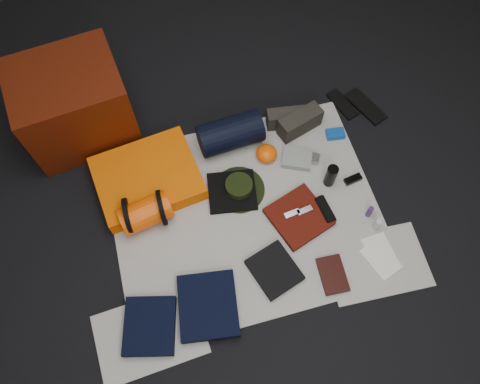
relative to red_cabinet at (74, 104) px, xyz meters
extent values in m
cube|color=black|center=(0.86, -0.88, -0.28)|extent=(4.50, 4.50, 0.02)
cube|color=beige|center=(0.86, -0.88, -0.26)|extent=(1.60, 1.30, 0.01)
cube|color=beige|center=(0.16, -1.43, -0.26)|extent=(0.61, 0.44, 0.00)
cube|color=beige|center=(1.51, -1.38, -0.26)|extent=(0.60, 0.43, 0.00)
cube|color=#4C1405|center=(0.00, 0.00, 0.00)|extent=(0.70, 0.61, 0.53)
cube|color=#F06002|center=(0.33, -0.51, -0.20)|extent=(0.68, 0.58, 0.11)
cylinder|color=#F04D04|center=(0.28, -0.76, -0.17)|extent=(0.33, 0.23, 0.18)
cylinder|color=black|center=(0.18, -0.76, -0.15)|extent=(0.02, 0.22, 0.22)
cylinder|color=black|center=(0.38, -0.76, -0.15)|extent=(0.03, 0.22, 0.22)
cylinder|color=black|center=(0.90, -0.36, -0.15)|extent=(0.42, 0.25, 0.21)
cylinder|color=black|center=(0.86, -0.71, -0.26)|extent=(0.43, 0.43, 0.01)
cylinder|color=black|center=(0.86, -0.71, -0.21)|extent=(0.17, 0.17, 0.07)
cube|color=#2B2821|center=(1.29, -0.32, -0.20)|extent=(0.27, 0.13, 0.13)
cube|color=#2B2821|center=(1.37, -0.38, -0.19)|extent=(0.31, 0.20, 0.15)
cube|color=black|center=(1.72, -0.27, -0.26)|extent=(0.16, 0.27, 0.01)
cube|color=black|center=(1.86, -0.33, -0.26)|extent=(0.22, 0.33, 0.02)
cube|color=black|center=(0.18, -1.39, -0.24)|extent=(0.34, 0.37, 0.05)
cube|color=black|center=(0.51, -1.37, -0.23)|extent=(0.37, 0.41, 0.06)
cube|color=black|center=(0.92, -1.27, -0.24)|extent=(0.31, 0.33, 0.04)
cube|color=black|center=(0.82, -0.72, -0.25)|extent=(0.33, 0.32, 0.03)
cube|color=#4D1108|center=(1.16, -0.99, -0.24)|extent=(0.40, 0.40, 0.04)
ellipsoid|color=#F04D04|center=(1.09, -0.53, -0.22)|extent=(0.15, 0.15, 0.09)
cube|color=gray|center=(1.28, -0.61, -0.24)|extent=(0.23, 0.20, 0.05)
cylinder|color=black|center=(1.42, -0.81, -0.17)|extent=(0.09, 0.09, 0.17)
cylinder|color=black|center=(1.33, -1.00, -0.23)|extent=(0.09, 0.18, 0.07)
cube|color=#A7A6AB|center=(1.36, -0.62, -0.24)|extent=(0.13, 0.11, 0.04)
cube|color=#0F4693|center=(1.58, -0.49, -0.24)|extent=(0.13, 0.09, 0.04)
cylinder|color=#401F65|center=(1.58, -1.08, -0.21)|extent=(0.04, 0.04, 0.10)
cylinder|color=#B3B8B4|center=(1.59, -1.17, -0.21)|extent=(0.04, 0.04, 0.11)
cube|color=black|center=(1.24, -1.38, -0.25)|extent=(0.15, 0.23, 0.03)
cube|color=silver|center=(1.54, -1.37, -0.25)|extent=(0.21, 0.26, 0.01)
cube|color=silver|center=(1.56, -1.31, -0.26)|extent=(0.16, 0.20, 0.01)
cube|color=black|center=(1.57, -0.84, -0.25)|extent=(0.12, 0.06, 0.03)
cube|color=#A7A6AB|center=(0.22, -1.37, -0.25)|extent=(0.08, 0.08, 0.01)
cylinder|color=white|center=(0.84, -0.69, -0.21)|extent=(0.05, 0.05, 0.04)
cube|color=#A7A6AB|center=(1.12, -0.97, -0.21)|extent=(0.10, 0.05, 0.01)
cube|color=#A7A6AB|center=(1.20, -0.97, -0.21)|extent=(0.10, 0.05, 0.01)
camera|label=1|loc=(0.53, -1.95, 2.37)|focal=35.00mm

